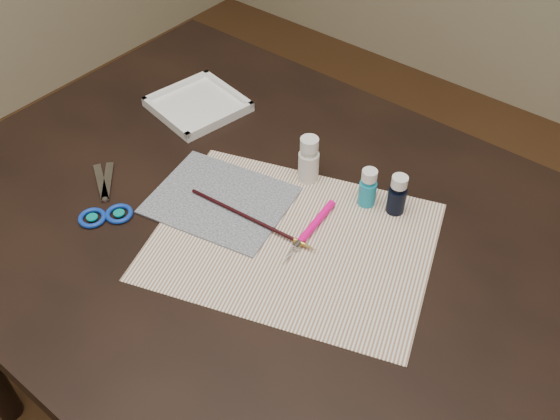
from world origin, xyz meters
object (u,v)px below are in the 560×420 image
Objects in this scene: palette_tray at (198,104)px; paint_bottle_white at (309,159)px; canvas at (220,200)px; paint_bottle_navy at (397,195)px; scissors at (101,194)px; paper at (293,241)px; paint_bottle_cyan at (368,188)px.

paint_bottle_white is at bearing -6.36° from palette_tray.
paint_bottle_navy reaches higher than canvas.
canvas is 1.25× the size of scissors.
paper is 0.43m from palette_tray.
paint_bottle_navy is at bearing 8.86° from paint_bottle_white.
paint_bottle_white is 1.23× the size of paint_bottle_cyan.
paint_bottle_navy is 0.49m from palette_tray.
paper is 4.92× the size of paint_bottle_white.
canvas is 0.26m from paint_bottle_cyan.
paint_bottle_cyan is 0.96× the size of paint_bottle_navy.
palette_tray is (-0.05, 0.31, 0.01)m from scissors.
paper is 0.17m from paint_bottle_cyan.
scissors is 0.31m from palette_tray.
paint_bottle_cyan reaches higher than paper.
paint_bottle_cyan is at bearing 73.53° from paper.
palette_tray is at bearing 155.52° from paper.
canvas reaches higher than paper.
palette_tray is (-0.23, 0.18, 0.01)m from canvas.
canvas is 3.12× the size of paint_bottle_cyan.
paint_bottle_white reaches higher than paint_bottle_cyan.
paint_bottle_white is at bearing -171.14° from paint_bottle_navy.
paint_bottle_navy reaches higher than paint_bottle_cyan.
canvas is at bearing -145.80° from paint_bottle_navy.
paint_bottle_white is 0.38m from scissors.
paint_bottle_cyan is (0.05, 0.16, 0.04)m from paper.
paint_bottle_white reaches higher than palette_tray.
scissors is (-0.26, -0.27, -0.04)m from paint_bottle_white.
scissors reaches higher than paper.
canvas is 0.18m from paint_bottle_white.
paper is 1.94× the size of canvas.
paper is 0.17m from paint_bottle_white.
palette_tray reaches higher than canvas.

